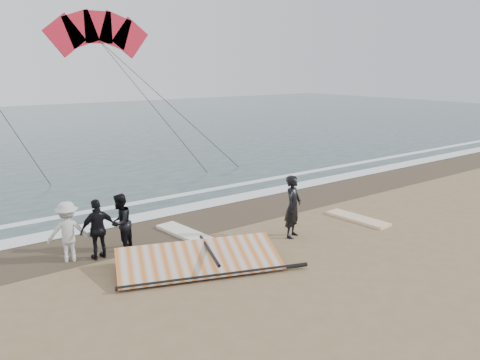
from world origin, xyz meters
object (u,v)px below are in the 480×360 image
(man_main, at_px, (293,207))
(board_white, at_px, (358,219))
(board_cream, at_px, (187,234))
(sail_rig, at_px, (195,261))

(man_main, xyz_separation_m, board_white, (2.88, -0.14, -0.91))
(board_white, relative_size, board_cream, 0.92)
(board_cream, relative_size, sail_rig, 0.54)
(board_cream, bearing_deg, board_white, -28.00)
(board_white, xyz_separation_m, board_cream, (-5.43, 2.12, 0.01))
(board_white, bearing_deg, sail_rig, 176.70)
(man_main, height_order, board_white, man_main)
(man_main, xyz_separation_m, sail_rig, (-3.60, -0.22, -0.76))
(board_white, distance_m, board_cream, 5.83)
(board_cream, xyz_separation_m, sail_rig, (-1.05, -2.20, 0.15))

